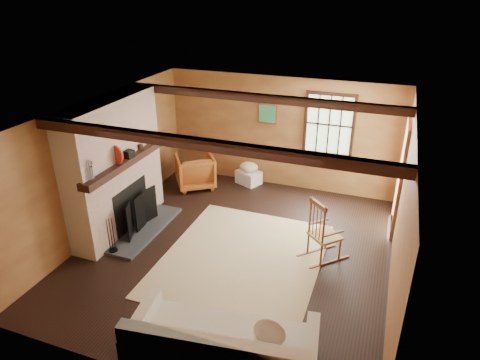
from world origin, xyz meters
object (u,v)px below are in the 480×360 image
at_px(laundry_basket, 249,177).
at_px(armchair, 195,171).
at_px(rocking_chair, 323,234).
at_px(fireplace, 116,172).
at_px(sofa, 222,353).

distance_m(laundry_basket, armchair, 1.21).
height_order(laundry_basket, armchair, armchair).
distance_m(rocking_chair, laundry_basket, 3.08).
xyz_separation_m(fireplace, sofa, (2.98, -2.39, -0.80)).
relative_size(fireplace, armchair, 2.97).
bearing_deg(sofa, rocking_chair, 68.71).
distance_m(sofa, laundry_basket, 5.14).
relative_size(fireplace, rocking_chair, 2.23).
bearing_deg(rocking_chair, armchair, 15.14).
relative_size(fireplace, sofa, 1.08).
height_order(rocking_chair, laundry_basket, rocking_chair).
bearing_deg(sofa, fireplace, 133.69).
xyz_separation_m(sofa, laundry_basket, (-1.40, 4.95, -0.16)).
bearing_deg(fireplace, rocking_chair, 4.42).
bearing_deg(armchair, fireplace, 39.73).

